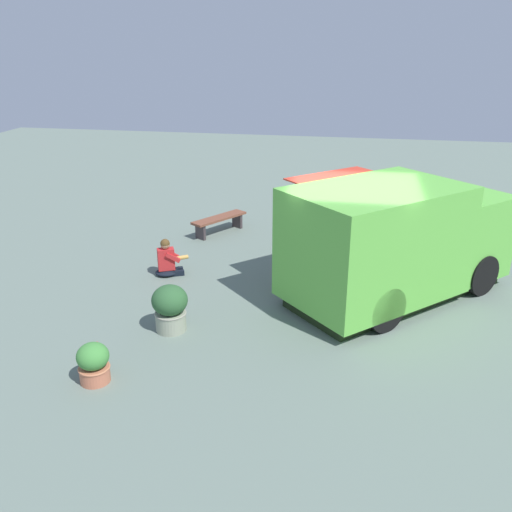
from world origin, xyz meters
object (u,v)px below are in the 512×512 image
food_truck (396,244)px  planter_flowering_far (170,307)px  plaza_bench (219,221)px  planter_flowering_near (94,363)px  person_customer (168,261)px

food_truck → planter_flowering_far: food_truck is taller
plaza_bench → planter_flowering_far: bearing=-175.2°
planter_flowering_near → plaza_bench: size_ratio=0.40×
person_customer → planter_flowering_far: planter_flowering_far is taller
person_customer → planter_flowering_near: (-4.24, -0.25, 0.00)m
food_truck → planter_flowering_far: bearing=119.1°
food_truck → planter_flowering_far: 4.70m
planter_flowering_near → planter_flowering_far: size_ratio=0.75×
food_truck → planter_flowering_near: 6.27m
planter_flowering_near → planter_flowering_far: bearing=-19.6°
planter_flowering_far → planter_flowering_near: bearing=160.4°
person_customer → plaza_bench: 3.07m
planter_flowering_far → plaza_bench: bearing=4.8°
food_truck → person_customer: food_truck is taller
planter_flowering_far → person_customer: bearing=20.1°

